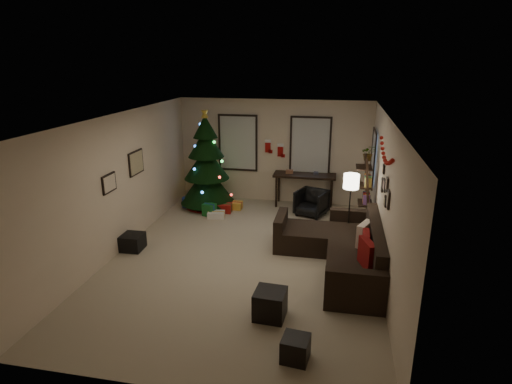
% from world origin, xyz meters
% --- Properties ---
extents(floor, '(7.00, 7.00, 0.00)m').
position_xyz_m(floor, '(0.00, 0.00, 0.00)').
color(floor, tan).
rests_on(floor, ground).
extents(ceiling, '(7.00, 7.00, 0.00)m').
position_xyz_m(ceiling, '(0.00, 0.00, 2.70)').
color(ceiling, white).
rests_on(ceiling, floor).
extents(wall_back, '(5.00, 0.00, 5.00)m').
position_xyz_m(wall_back, '(0.00, 3.50, 1.35)').
color(wall_back, beige).
rests_on(wall_back, floor).
extents(wall_front, '(5.00, 0.00, 5.00)m').
position_xyz_m(wall_front, '(0.00, -3.50, 1.35)').
color(wall_front, beige).
rests_on(wall_front, floor).
extents(wall_left, '(0.00, 7.00, 7.00)m').
position_xyz_m(wall_left, '(-2.50, 0.00, 1.35)').
color(wall_left, beige).
rests_on(wall_left, floor).
extents(wall_right, '(0.00, 7.00, 7.00)m').
position_xyz_m(wall_right, '(2.50, 0.00, 1.35)').
color(wall_right, beige).
rests_on(wall_right, floor).
extents(window_back_left, '(1.05, 0.06, 1.50)m').
position_xyz_m(window_back_left, '(-0.95, 3.47, 1.55)').
color(window_back_left, '#728CB2').
rests_on(window_back_left, wall_back).
extents(window_back_right, '(1.05, 0.06, 1.50)m').
position_xyz_m(window_back_right, '(0.95, 3.47, 1.55)').
color(window_back_right, '#728CB2').
rests_on(window_back_right, wall_back).
extents(window_right_wall, '(0.06, 0.90, 1.30)m').
position_xyz_m(window_right_wall, '(2.47, 2.55, 1.50)').
color(window_right_wall, '#728CB2').
rests_on(window_right_wall, wall_right).
extents(christmas_tree, '(1.38, 1.38, 2.57)m').
position_xyz_m(christmas_tree, '(-1.59, 2.68, 1.07)').
color(christmas_tree, black).
rests_on(christmas_tree, floor).
extents(presents, '(1.50, 1.00, 0.30)m').
position_xyz_m(presents, '(-1.30, 2.29, 0.12)').
color(presents, silver).
rests_on(presents, floor).
extents(sofa, '(1.99, 2.88, 0.89)m').
position_xyz_m(sofa, '(1.83, 0.08, 0.29)').
color(sofa, black).
rests_on(sofa, floor).
extents(pillow_red_a, '(0.28, 0.51, 0.49)m').
position_xyz_m(pillow_red_a, '(2.21, -0.78, 0.64)').
color(pillow_red_a, maroon).
rests_on(pillow_red_a, sofa).
extents(pillow_red_b, '(0.12, 0.42, 0.42)m').
position_xyz_m(pillow_red_b, '(2.21, -0.33, 0.64)').
color(pillow_red_b, maroon).
rests_on(pillow_red_b, sofa).
extents(pillow_cream, '(0.31, 0.47, 0.46)m').
position_xyz_m(pillow_cream, '(2.21, 0.08, 0.63)').
color(pillow_cream, beige).
rests_on(pillow_cream, sofa).
extents(ottoman_near, '(0.48, 0.48, 0.43)m').
position_xyz_m(ottoman_near, '(0.79, -1.84, 0.21)').
color(ottoman_near, black).
rests_on(ottoman_near, floor).
extents(ottoman_far, '(0.38, 0.38, 0.32)m').
position_xyz_m(ottoman_far, '(1.26, -2.70, 0.16)').
color(ottoman_far, black).
rests_on(ottoman_far, floor).
extents(desk, '(1.58, 0.57, 0.85)m').
position_xyz_m(desk, '(0.86, 3.22, 0.75)').
color(desk, black).
rests_on(desk, floor).
extents(desk_chair, '(0.79, 0.77, 0.64)m').
position_xyz_m(desk_chair, '(1.09, 2.57, 0.32)').
color(desk_chair, black).
rests_on(desk_chair, floor).
extents(bookshelf, '(0.30, 0.52, 1.76)m').
position_xyz_m(bookshelf, '(2.30, 1.57, 0.85)').
color(bookshelf, black).
rests_on(bookshelf, floor).
extents(potted_plant, '(0.44, 0.40, 0.44)m').
position_xyz_m(potted_plant, '(2.30, 1.98, 1.78)').
color(potted_plant, '#4C4C4C').
rests_on(potted_plant, bookshelf).
extents(floor_lamp, '(0.31, 0.31, 1.48)m').
position_xyz_m(floor_lamp, '(1.95, 1.10, 1.24)').
color(floor_lamp, black).
rests_on(floor_lamp, floor).
extents(art_map, '(0.04, 0.60, 0.50)m').
position_xyz_m(art_map, '(-2.48, 0.70, 1.60)').
color(art_map, black).
rests_on(art_map, wall_left).
extents(art_abstract, '(0.04, 0.45, 0.35)m').
position_xyz_m(art_abstract, '(-2.48, -0.41, 1.48)').
color(art_abstract, black).
rests_on(art_abstract, wall_left).
extents(gallery, '(0.03, 1.25, 0.54)m').
position_xyz_m(gallery, '(2.48, -0.07, 1.57)').
color(gallery, black).
rests_on(gallery, wall_right).
extents(garland, '(0.08, 1.90, 0.30)m').
position_xyz_m(garland, '(2.45, 0.11, 2.14)').
color(garland, '#A5140C').
rests_on(garland, wall_right).
extents(stocking_left, '(0.20, 0.05, 0.36)m').
position_xyz_m(stocking_left, '(-0.14, 3.48, 1.50)').
color(stocking_left, '#990F0C').
rests_on(stocking_left, wall_back).
extents(stocking_right, '(0.20, 0.05, 0.36)m').
position_xyz_m(stocking_right, '(0.19, 3.48, 1.40)').
color(stocking_right, '#990F0C').
rests_on(stocking_right, wall_back).
extents(storage_bin, '(0.66, 0.45, 0.32)m').
position_xyz_m(storage_bin, '(-2.41, -0.09, 0.16)').
color(storage_bin, black).
rests_on(storage_bin, floor).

